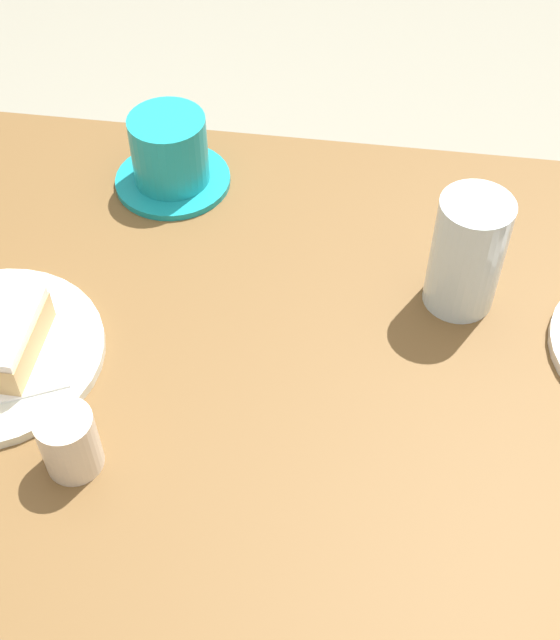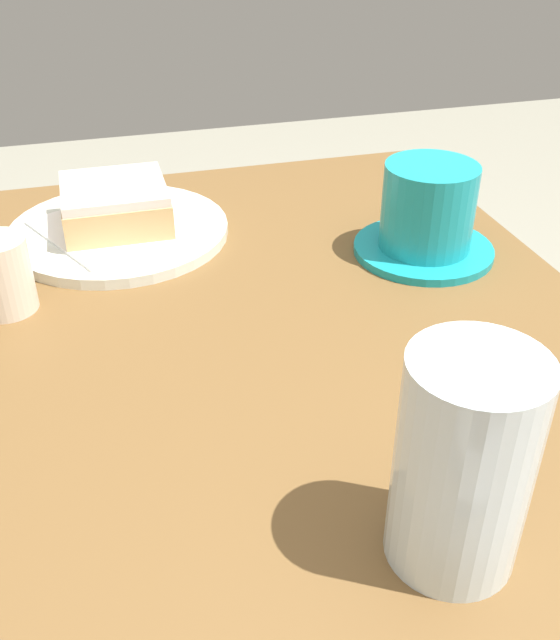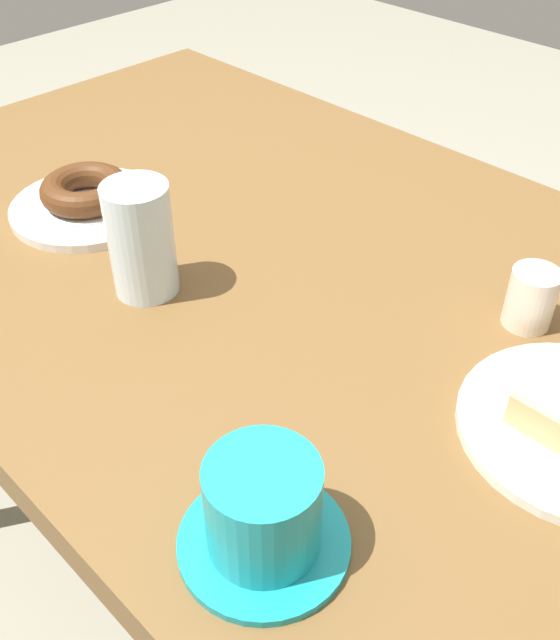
# 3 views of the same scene
# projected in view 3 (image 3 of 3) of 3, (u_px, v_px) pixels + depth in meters

# --- Properties ---
(ground_plane) EXTENTS (6.00, 6.00, 0.00)m
(ground_plane) POSITION_uv_depth(u_px,v_px,m) (260.00, 582.00, 1.35)
(ground_plane) COLOR gray
(table) EXTENTS (1.16, 0.76, 0.75)m
(table) POSITION_uv_depth(u_px,v_px,m) (250.00, 290.00, 0.92)
(table) COLOR brown
(table) RESTS_ON ground_plane
(plate_chocolate_ring) EXTENTS (0.20, 0.20, 0.01)m
(plate_chocolate_ring) POSITION_uv_depth(u_px,v_px,m) (89.00, 207.00, 0.93)
(plate_chocolate_ring) COLOR silver
(plate_chocolate_ring) RESTS_ON table
(napkin_chocolate_ring) EXTENTS (0.15, 0.15, 0.00)m
(napkin_chocolate_ring) POSITION_uv_depth(u_px,v_px,m) (88.00, 202.00, 0.93)
(napkin_chocolate_ring) COLOR white
(napkin_chocolate_ring) RESTS_ON plate_chocolate_ring
(donut_chocolate_ring) EXTENTS (0.11, 0.11, 0.03)m
(donut_chocolate_ring) POSITION_uv_depth(u_px,v_px,m) (85.00, 190.00, 0.92)
(donut_chocolate_ring) COLOR #4A2812
(donut_chocolate_ring) RESTS_ON napkin_chocolate_ring
(water_glass) EXTENTS (0.07, 0.07, 0.13)m
(water_glass) POSITION_uv_depth(u_px,v_px,m) (141.00, 240.00, 0.77)
(water_glass) COLOR silver
(water_glass) RESTS_ON table
(coffee_cup) EXTENTS (0.13, 0.13, 0.09)m
(coffee_cup) POSITION_uv_depth(u_px,v_px,m) (263.00, 513.00, 0.53)
(coffee_cup) COLOR teal
(coffee_cup) RESTS_ON table
(sugar_jar) EXTENTS (0.05, 0.05, 0.06)m
(sugar_jar) POSITION_uv_depth(u_px,v_px,m) (531.00, 298.00, 0.74)
(sugar_jar) COLOR beige
(sugar_jar) RESTS_ON table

